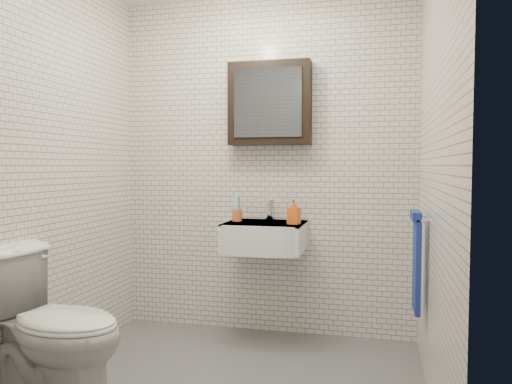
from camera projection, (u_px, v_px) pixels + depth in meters
room_shell at (225, 126)px, 2.74m from camera, size 2.22×2.02×2.51m
washbasin at (264, 236)px, 3.48m from camera, size 0.55×0.50×0.20m
faucet at (270, 211)px, 3.66m from camera, size 0.06×0.20×0.15m
mirror_cabinet at (270, 104)px, 3.61m from camera, size 0.60×0.15×0.60m
towel_rail at (417, 257)px, 2.87m from camera, size 0.09×0.30×0.58m
toothbrush_cup at (237, 214)px, 3.60m from camera, size 0.07×0.07×0.19m
soap_bottle at (294, 212)px, 3.41m from camera, size 0.09×0.09×0.17m
toilet at (51, 328)px, 2.56m from camera, size 0.88×0.59×0.83m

